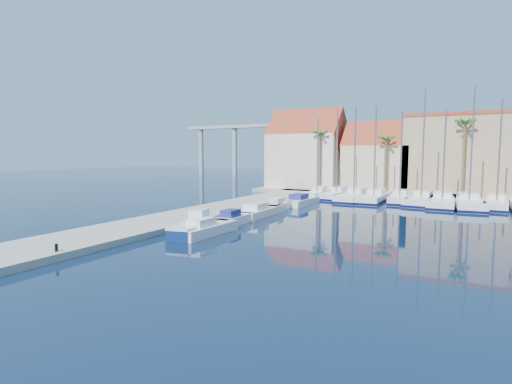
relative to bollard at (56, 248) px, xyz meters
The scene contains 26 objects.
ground 7.25m from the bollard, 23.76° to the left, with size 260.00×260.00×0.00m, color black.
quay_west 16.59m from the bollard, 98.32° to the left, with size 6.00×77.00×0.50m, color gray.
shore_north 53.55m from the bollard, 71.94° to the left, with size 54.00×16.00×0.50m, color gray.
bollard is the anchor object (origin of this frame).
fishing_boat 10.20m from the bollard, 74.40° to the left, with size 2.78×5.63×1.88m.
motorboat_west_0 10.81m from the bollard, 70.63° to the left, with size 2.15×6.12×1.40m.
motorboat_west_1 15.36m from the bollard, 78.44° to the left, with size 1.80×5.14×1.40m.
motorboat_west_2 20.70m from the bollard, 82.23° to the left, with size 2.39×7.23×1.40m.
motorboat_west_3 25.22m from the bollard, 83.89° to the left, with size 2.26×5.69×1.40m.
motorboat_west_4 31.02m from the bollard, 84.13° to the left, with size 2.38×7.19×1.40m.
sailboat_0 39.44m from the bollard, 86.49° to the left, with size 2.33×8.34×11.18m.
sailboat_1 40.19m from the bollard, 82.74° to the left, with size 2.82×8.77×12.65m.
sailboat_2 39.57m from the bollard, 78.52° to the left, with size 3.12×10.62×12.53m.
sailboat_3 40.31m from the bollard, 74.97° to the left, with size 2.82×10.60×12.40m.
sailboat_4 41.50m from the bollard, 70.88° to the left, with size 2.85×8.81×11.65m.
sailboat_5 42.33m from the bollard, 67.39° to the left, with size 3.55×10.49×14.21m.
sailboat_6 42.60m from the bollard, 64.00° to the left, with size 3.01×11.13×11.55m.
sailboat_7 43.84m from the bollard, 60.69° to the left, with size 3.95×11.54×14.03m.
sailboat_8 45.85m from the bollard, 57.92° to the left, with size 3.09×9.40×12.44m.
building_0 50.35m from the bollard, 93.90° to the left, with size 12.30×9.00×13.50m.
building_1 50.85m from the bollard, 80.22° to the left, with size 10.30×8.00×11.00m.
building_2 54.83m from the bollard, 68.94° to the left, with size 14.20×10.20×11.50m.
palm_0 45.68m from the bollard, 89.23° to the left, with size 2.60×2.60×10.15m.
palm_1 46.73m from the bollard, 76.72° to the left, with size 2.60×2.60×9.15m.
palm_2 50.27m from the bollard, 65.36° to the left, with size 2.60×2.60×11.15m.
viaduct 91.40m from the bollard, 110.93° to the left, with size 48.00×2.20×14.45m.
Camera 1 is at (14.99, -17.78, 6.35)m, focal length 28.00 mm.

